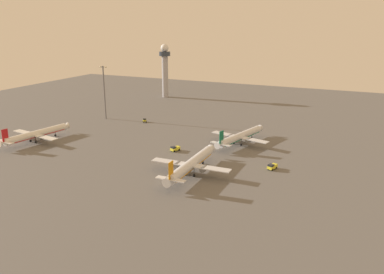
# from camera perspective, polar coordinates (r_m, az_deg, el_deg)

# --- Properties ---
(ground_plane) EXTENTS (416.00, 416.00, 0.00)m
(ground_plane) POSITION_cam_1_polar(r_m,az_deg,el_deg) (152.65, -1.46, -4.27)
(ground_plane) COLOR #605E5B
(control_tower) EXTENTS (8.00, 8.00, 38.04)m
(control_tower) POSITION_cam_1_polar(r_m,az_deg,el_deg) (289.58, -3.92, 10.06)
(control_tower) COLOR #A8A8B2
(control_tower) RESTS_ON ground
(airplane_taxiway_distant) EXTENTS (30.42, 39.15, 10.06)m
(airplane_taxiway_distant) POSITION_cam_1_polar(r_m,az_deg,el_deg) (143.92, -0.16, -3.96)
(airplane_taxiway_distant) COLOR silver
(airplane_taxiway_distant) RESTS_ON ground
(airplane_terminal_side) EXTENTS (28.53, 36.51, 9.38)m
(airplane_terminal_side) POSITION_cam_1_polar(r_m,az_deg,el_deg) (196.14, -21.59, 0.36)
(airplane_terminal_side) COLOR silver
(airplane_terminal_side) RESTS_ON ground
(airplane_far_stand) EXTENTS (28.41, 36.22, 9.41)m
(airplane_far_stand) POSITION_cam_1_polar(r_m,az_deg,el_deg) (180.15, 6.91, 0.06)
(airplane_far_stand) COLOR silver
(airplane_far_stand) RESTS_ON ground
(maintenance_van) EXTENTS (3.40, 4.58, 2.25)m
(maintenance_van) POSITION_cam_1_polar(r_m,az_deg,el_deg) (170.04, -2.45, -1.66)
(maintenance_van) COLOR yellow
(maintenance_van) RESTS_ON ground
(baggage_tractor) EXTENTS (3.26, 4.56, 2.25)m
(baggage_tractor) POSITION_cam_1_polar(r_m,az_deg,el_deg) (152.34, 11.48, -4.18)
(baggage_tractor) COLOR yellow
(baggage_tractor) RESTS_ON ground
(pushback_tug) EXTENTS (3.37, 3.50, 2.05)m
(pushback_tug) POSITION_cam_1_polar(r_m,az_deg,el_deg) (220.02, -6.83, 2.41)
(pushback_tug) COLOR yellow
(pushback_tug) RESTS_ON ground
(apron_light_west) EXTENTS (4.80, 0.90, 29.89)m
(apron_light_west) POSITION_cam_1_polar(r_m,az_deg,el_deg) (228.81, -12.52, 6.71)
(apron_light_west) COLOR slate
(apron_light_west) RESTS_ON ground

